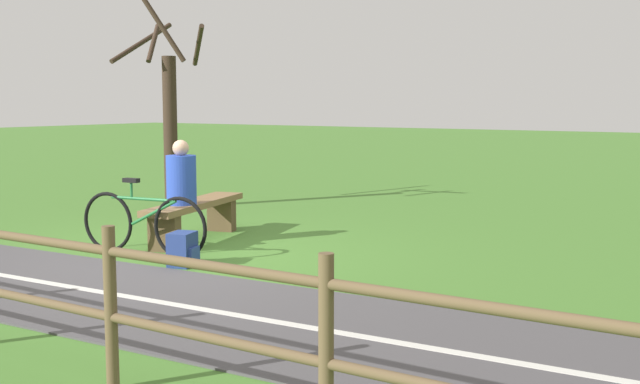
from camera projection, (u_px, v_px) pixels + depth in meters
The scene contains 9 objects.
ground_plane at pixel (178, 257), 8.93m from camera, with size 80.00×80.00×0.00m, color #477A2D.
paved_path at pixel (447, 352), 5.52m from camera, with size 2.23×36.00×0.02m, color #4C494C.
path_centre_line at pixel (447, 351), 5.52m from camera, with size 0.10×32.00×0.00m, color silver.
bench at pixel (195, 213), 9.95m from camera, with size 2.11×0.90×0.51m.
person_seated at pixel (181, 177), 9.58m from camera, with size 0.45×0.45×0.80m.
bicycle at pixel (143, 223), 8.99m from camera, with size 0.27×1.76×0.90m.
backpack at pixel (183, 250), 8.41m from camera, with size 0.36×0.34×0.37m.
fence_roadside at pixel (208, 313), 4.34m from camera, with size 0.09×14.26×1.04m.
tree_by_path at pixel (169, 116), 12.90m from camera, with size 1.37×1.47×3.44m.
Camera 1 is at (6.50, 6.12, 1.80)m, focal length 43.35 mm.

